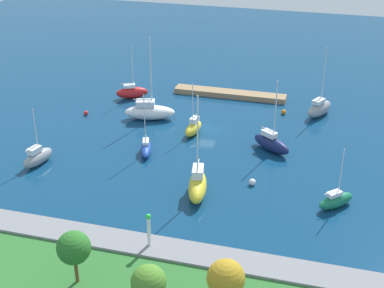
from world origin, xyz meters
The scene contains 20 objects.
water centered at (0.00, 0.00, 0.00)m, with size 160.00×160.00×0.00m, color navy.
pier_dock centered at (-0.54, -14.07, 0.44)m, with size 19.37×2.61×0.89m, color #997A56.
breakwater centered at (0.00, 31.37, 0.68)m, with size 72.08×3.56×1.36m, color gray.
shoreline_park centered at (0.00, 36.48, 0.54)m, with size 52.45×13.93×1.08m, color #2D6B2D.
harbor_beacon centered at (-1.89, 31.37, 3.51)m, with size 0.56×0.56×3.73m.
park_tree_west centered at (-11.35, 38.53, 4.97)m, with size 3.29×3.29×5.55m.
park_tree_center centered at (-5.01, 40.09, 4.35)m, with size 3.09×3.09×4.84m.
park_tree_midwest centered at (2.86, 38.13, 4.92)m, with size 3.16×3.16×5.45m.
sailboat_gray_west_end centered at (19.06, 16.88, 1.08)m, with size 2.82×5.56×7.97m.
sailboat_yellow_lone_south centered at (-3.58, 18.72, 1.44)m, with size 3.47×7.18×13.15m.
sailboat_navy_far_south centered at (-10.42, 4.53, 1.18)m, with size 6.28×5.24×10.53m.
sailboat_green_far_north centered at (-19.83, 16.92, 0.93)m, with size 4.59×4.60×7.58m.
sailboat_blue_center_basin centered at (6.19, 10.04, 0.83)m, with size 2.87×5.11×8.87m.
sailboat_white_inner_mooring centered at (9.61, -1.16, 1.31)m, with size 8.36×4.73×13.26m.
sailboat_red_along_channel centered at (15.46, -8.70, 1.09)m, with size 5.69×4.10×9.14m.
sailboat_gray_lone_north centered at (-16.00, -9.69, 1.27)m, with size 4.57×6.44×11.15m.
sailboat_yellow_outer_mooring centered at (1.50, 2.27, 1.03)m, with size 2.26×4.93×8.09m.
mooring_buoy_orange centered at (-10.50, -8.81, 0.38)m, with size 0.76×0.76×0.76m, color orange.
mooring_buoy_red centered at (20.00, 0.09, 0.35)m, with size 0.71×0.71×0.71m, color red.
mooring_buoy_white centered at (-9.56, 14.57, 0.43)m, with size 0.85×0.85×0.85m, color white.
Camera 1 is at (-18.53, 74.85, 36.12)m, focal length 52.39 mm.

